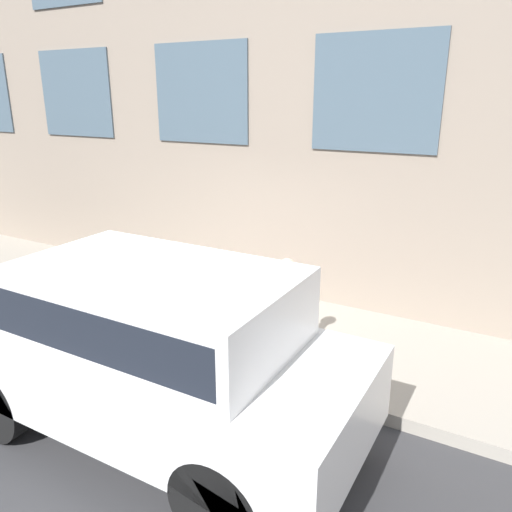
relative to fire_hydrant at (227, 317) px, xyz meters
The scene contains 6 objects.
ground_plane 0.78m from the fire_hydrant, 137.23° to the left, with size 80.00×80.00×0.00m, color #38383A.
sidewalk 1.07m from the fire_hydrant, 20.88° to the left, with size 2.46×60.00×0.16m.
building_facade 4.36m from the fire_hydrant, ahead, with size 0.33×40.00×8.65m.
fire_hydrant is the anchor object (origin of this frame).
person 0.85m from the fire_hydrant, 76.94° to the right, with size 0.32×0.21×1.32m.
parked_truck_white_near 1.72m from the fire_hydrant, behind, with size 1.82×4.29×1.83m.
Camera 1 is at (-4.57, -3.53, 3.34)m, focal length 35.00 mm.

